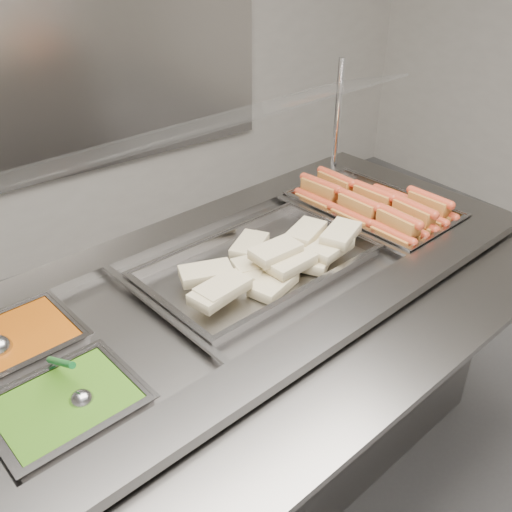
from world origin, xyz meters
TOP-DOWN VIEW (x-y plane):
  - back_panel at (0.00, 2.45)m, footprint 3.00×0.04m
  - steam_counter at (-0.05, 0.41)m, footprint 2.17×1.10m
  - tray_rail at (-0.00, -0.16)m, footprint 2.03×0.58m
  - sneeze_guard at (-0.07, 0.66)m, footprint 1.86×0.48m
  - pan_hotdogs at (0.64, 0.47)m, footprint 0.43×0.64m
  - pan_wraps at (0.01, 0.42)m, footprint 0.80×0.51m
  - pan_beans at (-0.79, 0.51)m, footprint 0.36×0.30m
  - pan_peas at (-0.76, 0.19)m, footprint 0.36×0.30m
  - hotdogs_in_buns at (0.63, 0.45)m, footprint 0.38×0.59m
  - tortilla_wraps at (0.05, 0.37)m, footprint 0.71×0.39m
  - serving_spoon at (-0.72, 0.19)m, footprint 0.06×0.20m

SIDE VIEW (x-z plane):
  - steam_counter at x=-0.05m, z-range 0.00..1.00m
  - tray_rail at x=0.00m, z-range 0.92..0.98m
  - pan_hotdogs at x=0.64m, z-range 0.90..1.01m
  - pan_beans at x=-0.79m, z-range 0.90..1.01m
  - pan_peas at x=-0.76m, z-range 0.90..1.01m
  - pan_wraps at x=0.01m, z-range 0.93..1.01m
  - hotdogs_in_buns at x=0.63m, z-range 0.94..1.07m
  - serving_spoon at x=-0.72m, z-range 0.94..1.09m
  - tortilla_wraps at x=0.05m, z-range 0.96..1.07m
  - back_panel at x=0.00m, z-range 0.60..1.80m
  - sneeze_guard at x=-0.07m, z-range 1.16..1.66m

